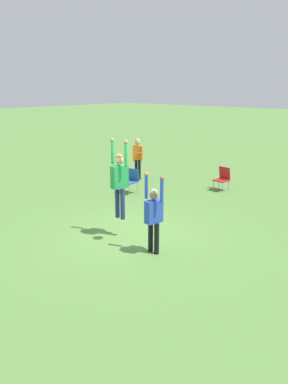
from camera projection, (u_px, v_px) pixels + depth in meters
The scene contains 7 objects.
ground_plane at pixel (131, 234), 10.16m from camera, with size 120.00×120.00×0.00m, color #56843D.
person_jumping at pixel (120, 177), 9.68m from camera, with size 0.60×0.47×2.12m.
person_defending at pixel (154, 212), 8.77m from camera, with size 0.58×0.45×1.95m.
frisbee at pixel (140, 153), 8.90m from camera, with size 0.26×0.25×0.08m.
camping_chair_0 at pixel (131, 179), 13.97m from camera, with size 0.55×0.59×0.92m.
camping_chair_1 at pixel (223, 177), 14.37m from camera, with size 0.53×0.57×0.90m.
person_spectator_near at pixel (138, 155), 15.91m from camera, with size 0.57×0.43×1.76m.
Camera 1 is at (6.66, -6.73, 3.87)m, focal length 35.00 mm.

